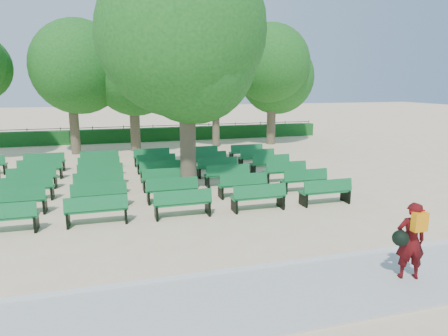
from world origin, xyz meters
name	(u,v)px	position (x,y,z in m)	size (l,w,h in m)	color
ground	(170,196)	(0.00, 0.00, 0.00)	(120.00, 120.00, 0.00)	beige
paving	(233,303)	(0.00, -7.40, 0.03)	(30.00, 2.20, 0.06)	#B3B3AE
curb	(216,273)	(0.00, -6.25, 0.05)	(30.00, 0.12, 0.10)	silver
hedge	(139,135)	(0.00, 14.00, 0.45)	(26.00, 0.70, 0.90)	#15541D
fence	(139,141)	(0.00, 14.40, 0.00)	(26.00, 0.10, 1.02)	black
tree_line	(145,151)	(0.00, 10.00, 0.00)	(21.80, 6.80, 7.04)	#1D621C
bench_array	(133,185)	(-1.21, 1.58, 0.09)	(1.70, 0.55, 1.07)	#126932
tree_among	(186,48)	(0.77, 0.57, 5.08)	(5.68, 5.68, 7.65)	brown
person	(410,240)	(3.61, -7.52, 0.87)	(0.78, 0.53, 1.57)	#460A0C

